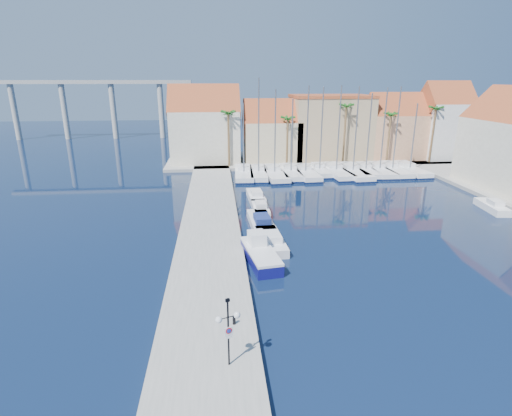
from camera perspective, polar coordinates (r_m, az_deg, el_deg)
The scene contains 34 objects.
ground at distance 30.59m, azimuth 10.59°, elevation -11.24°, with size 260.00×260.00×0.00m, color black.
quay_west at distance 41.66m, azimuth -6.59°, elevation -2.54°, with size 6.00×77.00×0.50m, color gray.
shore_north at distance 77.10m, azimuth 8.05°, elevation 6.95°, with size 54.00×16.00×0.50m, color gray.
lamp_post at distance 20.98m, azimuth -4.01°, elevation -15.94°, with size 1.28×0.68×3.93m.
bollard at distance 25.28m, azimuth -3.15°, elevation -15.76°, with size 0.20×0.20×0.49m, color black.
fishing_boat at distance 33.92m, azimuth 0.59°, elevation -6.46°, with size 3.04×6.57×2.21m.
motorboat_west_0 at distance 37.10m, azimuth 2.17°, elevation -4.64°, with size 2.42×6.55×1.40m.
motorboat_west_1 at distance 41.72m, azimuth 0.74°, elevation -2.02°, with size 2.49×6.97×1.40m.
motorboat_west_2 at distance 46.18m, azimuth 0.62°, elevation -0.01°, with size 1.77×5.39×1.40m.
motorboat_west_3 at distance 50.84m, azimuth -0.01°, elevation 1.69°, with size 2.09×5.95×1.40m.
motorboat_east_1 at distance 54.44m, azimuth 30.70°, elevation 0.21°, with size 2.33×5.53×1.40m.
sailboat_0 at distance 63.25m, azimuth -1.76°, elevation 4.99°, with size 3.20×10.58×11.40m.
sailboat_1 at distance 63.22m, azimuth 0.36°, elevation 5.05°, with size 3.28×9.98×14.95m.
sailboat_2 at distance 63.22m, azimuth 2.55°, elevation 4.99°, with size 3.65×11.37×13.33m.
sailboat_3 at distance 64.14m, azimuth 4.93°, elevation 5.12°, with size 3.16×10.59×11.97m.
sailboat_4 at distance 64.11m, azimuth 6.94°, elevation 5.07°, with size 3.44×10.75×13.83m.
sailboat_5 at distance 65.89m, azimuth 8.94°, elevation 5.37°, with size 2.67×8.53×13.61m.
sailboat_6 at distance 66.03m, azimuth 11.19°, elevation 5.23°, with size 3.83×11.66×13.87m.
sailboat_7 at distance 66.37m, azimuth 13.45°, elevation 5.13°, with size 3.77×12.10×13.72m.
sailboat_8 at distance 67.54m, azimuth 15.27°, elevation 5.22°, with size 3.39×10.14×12.71m.
sailboat_9 at distance 68.43m, azimuth 17.08°, elevation 5.23°, with size 2.90×10.42×13.51m.
sailboat_10 at distance 69.46m, azimuth 18.67°, elevation 5.25°, with size 3.38×10.87×13.70m.
sailboat_11 at distance 70.66m, azimuth 20.86°, elevation 5.20°, with size 3.55×10.78×11.15m.
building_0 at distance 73.03m, azimuth -7.29°, elevation 11.36°, with size 12.30×9.00×13.50m.
building_1 at distance 73.84m, azimuth 2.26°, elevation 10.60°, with size 10.30×8.00×11.00m.
building_2 at distance 76.97m, azimuth 10.47°, elevation 11.34°, with size 14.20×10.20×11.50m.
building_3 at distance 80.22m, azimuth 19.06°, elevation 10.64°, with size 10.30×8.00×12.00m.
building_4 at distance 83.36m, azimuth 25.17°, elevation 10.95°, with size 8.30×8.00×14.00m.
palm_0 at distance 67.81m, azimuth -4.00°, elevation 13.12°, with size 2.60×2.60×10.15m.
palm_1 at distance 68.93m, azimuth 4.55°, elevation 12.40°, with size 2.60×2.60×9.15m.
palm_2 at distance 71.21m, azimuth 12.78°, elevation 13.73°, with size 2.60×2.60×11.15m.
palm_3 at distance 74.19m, azimuth 18.72°, elevation 12.30°, with size 2.60×2.60×9.65m.
palm_4 at distance 77.70m, azimuth 24.31°, elevation 12.59°, with size 2.60×2.60×10.65m.
viaduct at distance 112.01m, azimuth -22.47°, elevation 14.37°, with size 48.00×2.20×14.45m.
Camera 1 is at (-8.07, -25.54, 14.78)m, focal length 28.00 mm.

